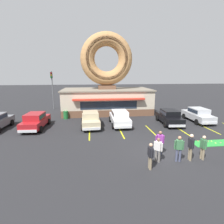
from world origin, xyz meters
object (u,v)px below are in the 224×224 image
at_px(pedestrian_beanie_man, 150,155).
at_px(car_white, 120,117).
at_px(trash_bin, 66,115).
at_px(traffic_light_pole, 52,85).
at_px(car_silver, 198,114).
at_px(pedestrian_clipboard_woman, 160,142).
at_px(pedestrian_blue_sweater_man, 158,149).
at_px(pedestrian_leather_jacket_man, 203,146).
at_px(golf_ball, 206,144).
at_px(pedestrian_crossing_woman, 191,146).
at_px(pedestrian_hooded_kid, 179,148).
at_px(car_black, 169,116).
at_px(car_red, 36,120).
at_px(car_champagne, 91,118).

bearing_deg(pedestrian_beanie_man, car_white, 91.96).
xyz_separation_m(trash_bin, traffic_light_pole, (-2.72, 6.46, 3.21)).
relative_size(car_white, car_silver, 0.99).
xyz_separation_m(car_silver, trash_bin, (-15.41, 3.09, -0.37)).
relative_size(car_white, pedestrian_clipboard_woman, 2.67).
height_order(pedestrian_blue_sweater_man, pedestrian_leather_jacket_man, pedestrian_leather_jacket_man).
bearing_deg(golf_ball, pedestrian_crossing_woman, -140.88).
bearing_deg(pedestrian_beanie_man, pedestrian_blue_sweater_man, 45.68).
bearing_deg(pedestrian_beanie_man, pedestrian_hooded_kid, 17.41).
height_order(car_black, pedestrian_clipboard_woman, pedestrian_clipboard_woman).
xyz_separation_m(golf_ball, traffic_light_pole, (-14.77, 16.02, 3.66)).
height_order(car_white, car_silver, same).
bearing_deg(pedestrian_crossing_woman, car_red, 145.49).
relative_size(car_red, pedestrian_leather_jacket_man, 2.87).
bearing_deg(pedestrian_clipboard_woman, pedestrian_crossing_woman, -29.64).
bearing_deg(pedestrian_crossing_woman, golf_ball, 39.12).
relative_size(pedestrian_clipboard_woman, traffic_light_pole, 0.29).
relative_size(car_black, car_white, 1.02).
distance_m(car_red, traffic_light_pole, 10.42).
distance_m(car_black, trash_bin, 12.23).
bearing_deg(pedestrian_leather_jacket_man, pedestrian_hooded_kid, -177.05).
distance_m(pedestrian_hooded_kid, trash_bin, 14.58).
bearing_deg(pedestrian_blue_sweater_man, traffic_light_pole, 118.77).
relative_size(pedestrian_hooded_kid, traffic_light_pole, 0.29).
xyz_separation_m(car_red, car_silver, (17.91, 0.47, 0.00)).
relative_size(golf_ball, pedestrian_beanie_man, 0.03).
bearing_deg(traffic_light_pole, trash_bin, -67.17).
bearing_deg(car_champagne, car_black, -0.41).
bearing_deg(traffic_light_pole, pedestrian_clipboard_woman, -58.82).
height_order(car_champagne, pedestrian_hooded_kid, pedestrian_hooded_kid).
bearing_deg(golf_ball, car_champagne, 146.30).
relative_size(pedestrian_crossing_woman, trash_bin, 1.81).
bearing_deg(car_red, traffic_light_pole, 91.27).
bearing_deg(pedestrian_crossing_woman, trash_bin, 128.67).
bearing_deg(car_champagne, pedestrian_beanie_man, -68.91).
height_order(car_white, trash_bin, car_white).
bearing_deg(car_silver, car_white, -178.23).
bearing_deg(car_white, pedestrian_leather_jacket_man, -63.92).
distance_m(golf_ball, pedestrian_hooded_kid, 4.25).
height_order(pedestrian_clipboard_woman, traffic_light_pole, traffic_light_pole).
bearing_deg(pedestrian_beanie_man, car_red, 135.24).
relative_size(car_champagne, trash_bin, 4.73).
relative_size(car_red, pedestrian_crossing_woman, 2.64).
distance_m(golf_ball, pedestrian_leather_jacket_man, 2.94).
distance_m(car_white, pedestrian_beanie_man, 9.09).
relative_size(golf_ball, pedestrian_clipboard_woman, 0.02).
xyz_separation_m(car_silver, pedestrian_beanie_man, (-8.94, -9.37, 0.01)).
bearing_deg(trash_bin, car_silver, -11.34).
distance_m(car_white, traffic_light_pole, 13.55).
bearing_deg(trash_bin, car_champagne, -49.45).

